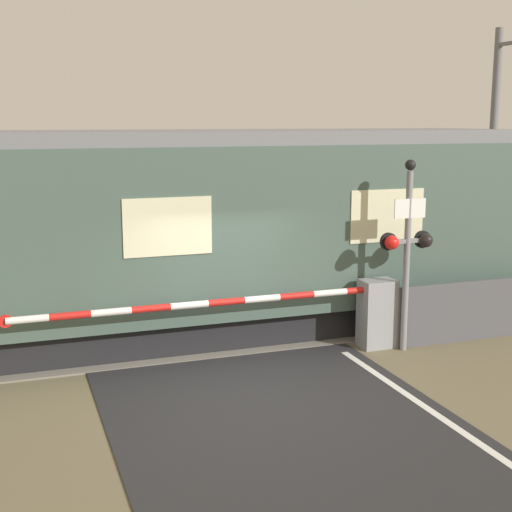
# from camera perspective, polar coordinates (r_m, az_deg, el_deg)

# --- Properties ---
(ground_plane) EXTENTS (80.00, 80.00, 0.00)m
(ground_plane) POSITION_cam_1_polar(r_m,az_deg,el_deg) (10.82, -0.31, -10.54)
(ground_plane) COLOR #6B6047
(track_bed) EXTENTS (36.00, 3.20, 0.13)m
(track_bed) POSITION_cam_1_polar(r_m,az_deg,el_deg) (13.56, -4.55, -5.99)
(track_bed) COLOR slate
(track_bed) RESTS_ON ground_plane
(train) EXTENTS (14.35, 3.11, 3.76)m
(train) POSITION_cam_1_polar(r_m,az_deg,el_deg) (12.94, -8.52, 1.75)
(train) COLOR black
(train) RESTS_ON ground_plane
(crossing_barrier) EXTENTS (6.54, 0.44, 1.21)m
(crossing_barrier) POSITION_cam_1_polar(r_m,az_deg,el_deg) (12.41, 7.30, -4.43)
(crossing_barrier) COLOR gray
(crossing_barrier) RESTS_ON ground_plane
(signal_post) EXTENTS (0.96, 0.26, 3.30)m
(signal_post) POSITION_cam_1_polar(r_m,az_deg,el_deg) (12.33, 12.03, 0.98)
(signal_post) COLOR gray
(signal_post) RESTS_ON ground_plane
(catenary_pole) EXTENTS (0.20, 1.90, 6.11)m
(catenary_pole) POSITION_cam_1_polar(r_m,az_deg,el_deg) (18.69, 18.47, 8.04)
(catenary_pole) COLOR slate
(catenary_pole) RESTS_ON ground_plane
(roadside_fence) EXTENTS (3.48, 0.06, 1.10)m
(roadside_fence) POSITION_cam_1_polar(r_m,az_deg,el_deg) (13.62, 17.64, -4.11)
(roadside_fence) COLOR #4C4C51
(roadside_fence) RESTS_ON ground_plane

